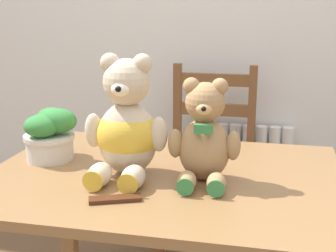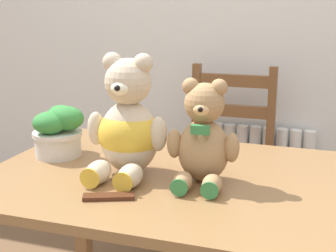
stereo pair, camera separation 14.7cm
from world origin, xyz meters
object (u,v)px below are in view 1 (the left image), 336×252
teddy_bear_left (127,128)px  chocolate_bar (115,199)px  potted_plant (50,133)px  wooden_chair_behind (209,169)px  teddy_bear_right (204,138)px

teddy_bear_left → chocolate_bar: (0.03, -0.22, -0.15)m
teddy_bear_left → potted_plant: bearing=-16.0°
wooden_chair_behind → potted_plant: wooden_chair_behind is taller
teddy_bear_left → teddy_bear_right: teddy_bear_left is taller
wooden_chair_behind → teddy_bear_right: (0.08, -0.80, 0.39)m
teddy_bear_right → chocolate_bar: teddy_bear_right is taller
potted_plant → chocolate_bar: (0.34, -0.31, -0.09)m
wooden_chair_behind → teddy_bear_left: (-0.17, -0.80, 0.41)m
teddy_bear_left → teddy_bear_right: 0.25m
teddy_bear_right → chocolate_bar: 0.34m
wooden_chair_behind → potted_plant: size_ratio=4.81×
teddy_bear_right → potted_plant: size_ratio=1.61×
potted_plant → teddy_bear_left: bearing=-16.0°
wooden_chair_behind → potted_plant: (-0.48, -0.71, 0.35)m
chocolate_bar → potted_plant: bearing=138.3°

